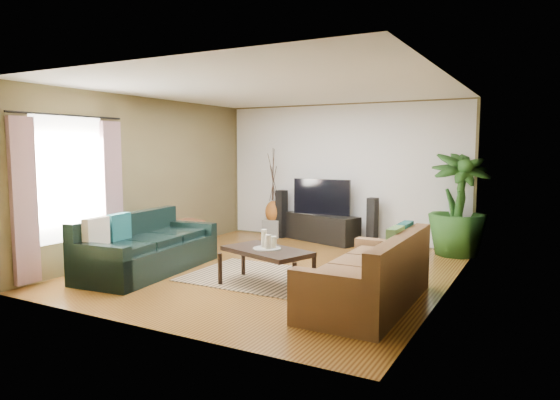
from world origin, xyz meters
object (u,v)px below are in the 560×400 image
Objects in this scene: vase at (273,212)px; speaker_right at (372,222)px; tv_stand at (321,228)px; television at (322,197)px; side_table at (187,234)px; sofa_left at (149,243)px; potted_plant at (458,204)px; pedestal at (273,228)px; speaker_left at (282,214)px; coffee_table at (267,267)px; sofa_right at (367,269)px.

speaker_right is at bearing 0.00° from vase.
television reaches higher than tv_stand.
side_table is at bearing -119.25° from tv_stand.
potted_plant reaches higher than sofa_left.
television reaches higher than vase.
side_table is at bearing -137.41° from television.
pedestal is at bearing -8.66° from sofa_left.
sofa_left is 5.04× the size of vase.
television reaches higher than speaker_left.
vase is (0.00, 0.00, 0.34)m from pedestal.
potted_plant is at bearing 12.40° from speaker_left.
speaker_right is at bearing 30.84° from side_table.
speaker_right is 0.51× the size of potted_plant.
pedestal is 1.96m from side_table.
tv_stand reaches higher than coffee_table.
potted_plant is at bearing -0.88° from vase.
coffee_table is at bearing -62.00° from vase.
television is (1.29, 3.44, 0.46)m from sofa_left.
potted_plant is at bearing 20.89° from side_table.
speaker_left is 2.14× the size of vase.
potted_plant is at bearing 16.91° from tv_stand.
speaker_left is at bearing -161.84° from tv_stand.
speaker_right reaches higher than sofa_left.
sofa_right is 3.43m from potted_plant.
television reaches higher than pedestal.
side_table is (-1.93, -1.77, -0.63)m from television.
side_table is (-0.84, -1.77, 0.08)m from pedestal.
tv_stand is at bearing 178.75° from potted_plant.
sofa_right is at bearing -47.05° from pedestal.
speaker_left reaches higher than sofa_left.
side_table is (-4.02, 1.65, -0.17)m from sofa_right.
television is 2.58× the size of vase.
tv_stand is at bearing 0.00° from pedestal.
potted_plant reaches higher than speaker_right.
speaker_right is 1.59m from potted_plant.
sofa_left reaches higher than tv_stand.
tv_stand is 1.76× the size of speaker_right.
speaker_left is (0.39, 3.44, 0.06)m from sofa_left.
speaker_left reaches higher than side_table.
speaker_right is at bearing 101.63° from coffee_table.
sofa_right is 4.67m from vase.
sofa_left is 1.91× the size of coffee_table.
speaker_right is at bearing 177.90° from potted_plant.
side_table is (-4.50, -1.72, -0.63)m from potted_plant.
tv_stand is at bearing 119.77° from coffee_table.
potted_plant is (3.46, -0.06, 0.40)m from speaker_left.
speaker_left is 1.91× the size of side_table.
tv_stand is at bearing -148.52° from sofa_right.
speaker_left is at bearing 0.00° from pedestal.
sofa_right is at bearing -47.05° from vase.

